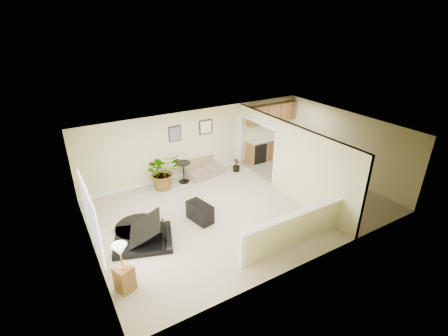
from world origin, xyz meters
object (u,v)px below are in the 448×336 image
palm_plant (163,172)px  small_plant (236,166)px  piano (138,221)px  lamp_stand (123,271)px  accent_table (183,170)px  piano_bench (200,212)px  loveseat (203,167)px

palm_plant → small_plant: size_ratio=2.54×
piano → lamp_stand: piano is taller
palm_plant → piano: bearing=-123.5°
piano → accent_table: (2.43, 2.53, -0.10)m
accent_table → small_plant: bearing=-5.3°
piano → piano_bench: 1.85m
piano_bench → small_plant: piano_bench is taller
piano → accent_table: piano is taller
lamp_stand → piano_bench: bearing=30.7°
loveseat → palm_plant: palm_plant is taller
piano_bench → loveseat: 3.10m
accent_table → palm_plant: palm_plant is taller
piano_bench → accent_table: 2.61m
accent_table → lamp_stand: 5.24m
piano → loveseat: bearing=58.0°
small_plant → lamp_stand: (-5.42, -3.91, 0.30)m
piano → lamp_stand: bearing=-98.7°
loveseat → palm_plant: (-1.69, -0.23, 0.34)m
loveseat → small_plant: (1.26, -0.38, -0.09)m
piano → accent_table: size_ratio=2.67×
piano_bench → piano: bearing=-179.9°
piano_bench → small_plant: (2.77, 2.33, -0.06)m
piano → piano_bench: bearing=19.0°
loveseat → accent_table: loveseat is taller
piano_bench → loveseat: loveseat is taller
palm_plant → lamp_stand: 4.74m
loveseat → palm_plant: 1.74m
loveseat → accent_table: size_ratio=1.99×
piano → small_plant: bearing=45.8°
accent_table → piano_bench: bearing=-103.5°
piano → small_plant: piano is taller
small_plant → lamp_stand: bearing=-144.2°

